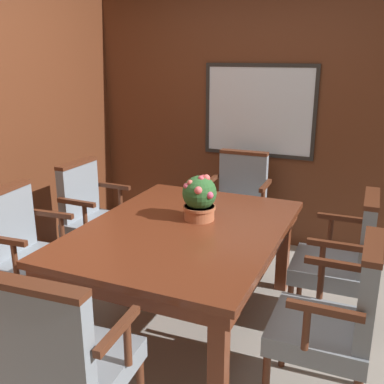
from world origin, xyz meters
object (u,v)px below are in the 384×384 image
object	(u,v)px
chair_head_near	(65,358)
chair_left_near	(27,250)
chair_right_near	(336,318)
dining_table	(183,239)
potted_plant	(199,198)
chair_right_far	(343,256)
chair_head_far	(239,200)
chair_left_far	(93,213)

from	to	relation	value
chair_head_near	chair_left_near	size ratio (longest dim) A/B	1.00
chair_right_near	chair_head_near	xyz separation A→B (m)	(-1.06, -0.81, 0.00)
dining_table	potted_plant	world-z (taller)	potted_plant
chair_right_near	chair_left_near	xyz separation A→B (m)	(-2.05, 0.02, 0.00)
chair_right_near	chair_right_far	bearing A→B (deg)	-177.60
chair_left_near	potted_plant	bearing A→B (deg)	-66.52
chair_right_far	potted_plant	bearing A→B (deg)	-79.83
chair_left_near	chair_right_far	size ratio (longest dim) A/B	1.00
chair_right_near	potted_plant	size ratio (longest dim) A/B	3.00
chair_right_near	potted_plant	xyz separation A→B (m)	(-1.00, 0.58, 0.35)
chair_head_far	chair_right_far	bearing A→B (deg)	-42.20
chair_head_far	chair_left_near	bearing A→B (deg)	-122.94
chair_left_near	potted_plant	distance (m)	1.24
dining_table	chair_head_near	size ratio (longest dim) A/B	1.75
chair_head_near	chair_right_far	size ratio (longest dim) A/B	1.00
chair_left_far	chair_right_far	bearing A→B (deg)	-90.47
chair_right_near	chair_left_near	size ratio (longest dim) A/B	1.00
chair_head_far	potted_plant	size ratio (longest dim) A/B	3.00
chair_right_far	chair_head_far	bearing A→B (deg)	-132.11
chair_right_near	chair_right_far	distance (m)	0.78
chair_left_near	chair_head_near	bearing A→B (deg)	-134.72
chair_head_near	chair_right_near	bearing A→B (deg)	-146.49
dining_table	chair_head_near	distance (m)	1.22
chair_head_near	chair_left_far	distance (m)	1.92
chair_left_far	potted_plant	world-z (taller)	potted_plant
chair_left_far	potted_plant	size ratio (longest dim) A/B	3.00
chair_left_near	dining_table	bearing A→B (deg)	-73.49
dining_table	chair_head_far	distance (m)	1.24
chair_left_far	chair_right_far	world-z (taller)	same
chair_head_near	chair_left_near	xyz separation A→B (m)	(-0.99, 0.83, 0.00)
chair_left_far	chair_right_far	distance (m)	2.03
chair_head_near	chair_right_far	distance (m)	1.89
dining_table	chair_left_near	distance (m)	1.08
dining_table	chair_right_near	world-z (taller)	chair_right_near
dining_table	potted_plant	xyz separation A→B (m)	(0.05, 0.17, 0.25)
chair_right_near	potted_plant	bearing A→B (deg)	-120.74
dining_table	potted_plant	bearing A→B (deg)	75.12
chair_right_far	chair_left_far	bearing A→B (deg)	-92.48
chair_left_far	chair_left_near	bearing A→B (deg)	-177.71
chair_right_far	dining_table	bearing A→B (deg)	-71.23
dining_table	chair_head_far	xyz separation A→B (m)	(-0.00, 1.24, -0.10)
dining_table	chair_head_far	size ratio (longest dim) A/B	1.75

